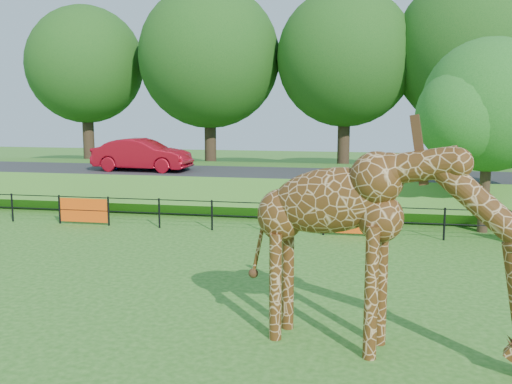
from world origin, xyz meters
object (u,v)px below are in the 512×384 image
Objects in this scene: car_blue at (146,153)px; tree_east at (492,110)px; giraffe at (387,250)px; visitor at (319,210)px; car_red at (142,155)px.

tree_east reaches higher than car_blue.
tree_east reaches higher than giraffe.
car_blue is 15.57m from tree_east.
giraffe is at bearing -138.67° from car_blue.
visitor is at bearing 116.22° from giraffe.
giraffe is 10.54m from visitor.
car_blue is at bearing 12.62° from car_red.
tree_east is at bearing -102.80° from car_red.
visitor is at bearing -115.23° from car_blue.
tree_east is at bearing -171.18° from visitor.
giraffe is 18.46m from car_red.
visitor is 0.21× the size of tree_east.
tree_east is (3.76, 10.99, 2.38)m from giraffe.
car_red is (0.14, -0.77, -0.01)m from car_blue.
car_red is at bearing 164.61° from tree_east.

